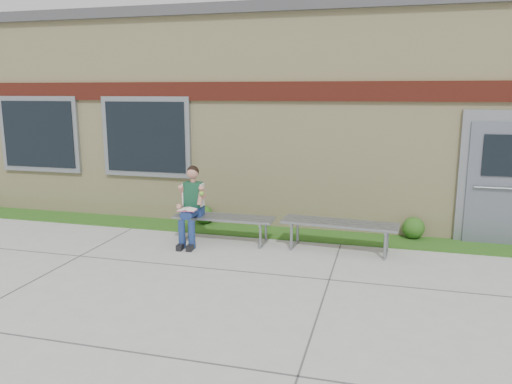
# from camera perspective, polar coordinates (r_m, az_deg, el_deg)

# --- Properties ---
(ground) EXTENTS (80.00, 80.00, 0.00)m
(ground) POSITION_cam_1_polar(r_m,az_deg,el_deg) (6.90, -0.54, -10.71)
(ground) COLOR #9E9E99
(ground) RESTS_ON ground
(grass_strip) EXTENTS (16.00, 0.80, 0.02)m
(grass_strip) POSITION_cam_1_polar(r_m,az_deg,el_deg) (9.29, 3.73, -4.77)
(grass_strip) COLOR #264612
(grass_strip) RESTS_ON ground
(school_building) EXTENTS (16.20, 6.22, 4.20)m
(school_building) POSITION_cam_1_polar(r_m,az_deg,el_deg) (12.28, 6.96, 9.04)
(school_building) COLOR beige
(school_building) RESTS_ON ground
(bench_left) EXTENTS (1.76, 0.49, 0.46)m
(bench_left) POSITION_cam_1_polar(r_m,az_deg,el_deg) (8.75, -3.67, -3.47)
(bench_left) COLOR slate
(bench_left) RESTS_ON ground
(bench_right) EXTENTS (1.93, 0.67, 0.49)m
(bench_right) POSITION_cam_1_polar(r_m,az_deg,el_deg) (8.34, 9.50, -4.16)
(bench_right) COLOR slate
(bench_right) RESTS_ON ground
(girl) EXTENTS (0.49, 0.81, 1.34)m
(girl) POSITION_cam_1_polar(r_m,az_deg,el_deg) (8.66, -7.41, -1.31)
(girl) COLOR navy
(girl) RESTS_ON ground
(shrub_mid) EXTENTS (0.36, 0.36, 0.36)m
(shrub_mid) POSITION_cam_1_polar(r_m,az_deg,el_deg) (9.95, -5.99, -2.58)
(shrub_mid) COLOR #264612
(shrub_mid) RESTS_ON grass_strip
(shrub_east) EXTENTS (0.39, 0.39, 0.39)m
(shrub_east) POSITION_cam_1_polar(r_m,az_deg,el_deg) (9.34, 17.56, -3.92)
(shrub_east) COLOR #264612
(shrub_east) RESTS_ON grass_strip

